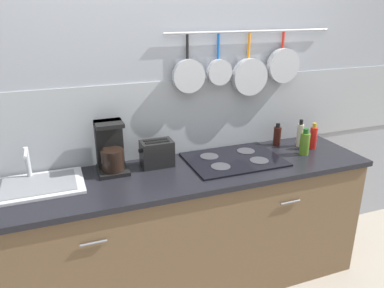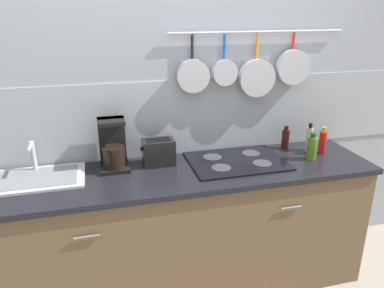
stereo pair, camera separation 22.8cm
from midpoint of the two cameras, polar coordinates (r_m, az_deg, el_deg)
ground_plane at (r=2.82m, az=-3.55°, el=-20.77°), size 12.00×12.00×0.00m
wall_back at (r=2.52m, az=-6.40°, el=6.90°), size 7.20×0.14×2.60m
cabinet_base at (r=2.56m, az=-3.76°, el=-13.62°), size 2.42×0.57×0.85m
countertop at (r=2.34m, az=-4.00°, el=-4.65°), size 2.46×0.59×0.03m
sink_basin at (r=2.36m, az=-26.12°, el=-5.74°), size 0.59×0.36×0.20m
coffee_maker at (r=2.38m, az=-14.99°, el=-1.05°), size 0.18×0.21×0.32m
toaster at (r=2.41m, az=-8.09°, el=-1.48°), size 0.22×0.13×0.17m
cooktop at (r=2.50m, az=3.81°, el=-2.39°), size 0.62×0.46×0.01m
bottle_hot_sauce at (r=2.79m, az=10.59°, el=1.25°), size 0.06×0.06×0.17m
bottle_dish_soap at (r=2.65m, az=14.47°, el=0.08°), size 0.07×0.07×0.19m
bottle_cooking_wine at (r=2.80m, az=13.92°, el=1.37°), size 0.05×0.05×0.20m
bottle_olive_oil at (r=2.78m, az=15.79°, el=0.95°), size 0.05×0.05×0.19m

